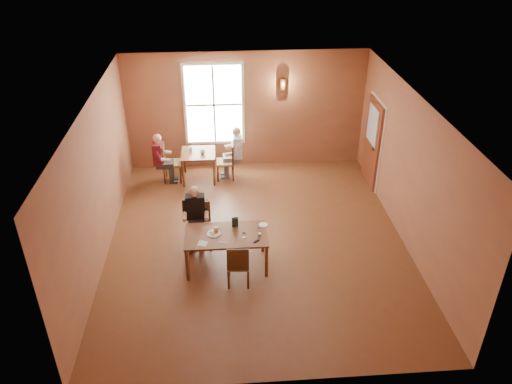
{
  "coord_description": "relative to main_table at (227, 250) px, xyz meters",
  "views": [
    {
      "loc": [
        -0.65,
        -8.35,
        6.07
      ],
      "look_at": [
        0.0,
        0.2,
        1.05
      ],
      "focal_mm": 35.0,
      "sensor_mm": 36.0,
      "label": 1
    }
  ],
  "objects": [
    {
      "name": "door",
      "position": [
        3.57,
        3.04,
        0.69
      ],
      "size": [
        0.12,
        1.04,
        2.1
      ],
      "primitive_type": "cube",
      "color": "maroon",
      "rests_on": "ground"
    },
    {
      "name": "ground",
      "position": [
        0.63,
        0.74,
        -0.36
      ],
      "size": [
        6.0,
        7.0,
        0.01
      ],
      "primitive_type": "cube",
      "color": "brown",
      "rests_on": "ground"
    },
    {
      "name": "chair_empty",
      "position": [
        0.2,
        -0.51,
        0.08
      ],
      "size": [
        0.41,
        0.41,
        0.88
      ],
      "primitive_type": null,
      "rotation": [
        0.0,
        0.0,
        -0.06
      ],
      "color": "#513010",
      "rests_on": "ground"
    },
    {
      "name": "cup_b",
      "position": [
        -0.78,
        3.6,
        0.42
      ],
      "size": [
        0.12,
        0.12,
        0.09
      ],
      "primitive_type": "imported",
      "rotation": [
        0.0,
        0.0,
        -0.22
      ],
      "color": "white",
      "rests_on": "second_table"
    },
    {
      "name": "napkin",
      "position": [
        -0.43,
        -0.26,
        0.36
      ],
      "size": [
        0.2,
        0.2,
        0.01
      ],
      "primitive_type": "cube",
      "rotation": [
        0.0,
        0.0,
        -0.28
      ],
      "color": "white",
      "rests_on": "main_table"
    },
    {
      "name": "plate_food",
      "position": [
        -0.22,
        0.03,
        0.38
      ],
      "size": [
        0.32,
        0.32,
        0.03
      ],
      "primitive_type": "cylinder",
      "rotation": [
        0.0,
        0.0,
        0.27
      ],
      "color": "white",
      "rests_on": "main_table"
    },
    {
      "name": "ceiling",
      "position": [
        0.63,
        0.74,
        2.64
      ],
      "size": [
        6.0,
        7.0,
        0.04
      ],
      "primitive_type": "cube",
      "color": "white",
      "rests_on": "wall_back"
    },
    {
      "name": "wall_right",
      "position": [
        3.63,
        0.74,
        1.14
      ],
      "size": [
        0.04,
        7.0,
        3.0
      ],
      "primitive_type": "cube",
      "color": "brown",
      "rests_on": "ground"
    },
    {
      "name": "wall_sconce",
      "position": [
        1.53,
        4.14,
        1.84
      ],
      "size": [
        0.16,
        0.16,
        0.28
      ],
      "primitive_type": "cylinder",
      "color": "brown",
      "rests_on": "wall_back"
    },
    {
      "name": "chair_diner_main",
      "position": [
        -0.5,
        0.65,
        0.12
      ],
      "size": [
        0.42,
        0.42,
        0.95
      ],
      "primitive_type": null,
      "rotation": [
        0.0,
        0.0,
        3.14
      ],
      "color": "#522A17",
      "rests_on": "ground"
    },
    {
      "name": "second_table",
      "position": [
        -0.6,
        3.51,
        0.01
      ],
      "size": [
        0.83,
        0.83,
        0.73
      ],
      "primitive_type": null,
      "color": "brown",
      "rests_on": "ground"
    },
    {
      "name": "sunglasses",
      "position": [
        0.54,
        -0.27,
        0.37
      ],
      "size": [
        0.11,
        0.1,
        0.01
      ],
      "primitive_type": "cube",
      "rotation": [
        0.0,
        0.0,
        0.64
      ],
      "color": "black",
      "rests_on": "main_table"
    },
    {
      "name": "diner_maroon",
      "position": [
        -1.28,
        3.51,
        0.26
      ],
      "size": [
        0.5,
        0.5,
        1.24
      ],
      "primitive_type": null,
      "rotation": [
        0.0,
        0.0,
        -1.57
      ],
      "color": "#5B131F",
      "rests_on": "ground"
    },
    {
      "name": "menu_stand",
      "position": [
        0.18,
        0.25,
        0.46
      ],
      "size": [
        0.13,
        0.08,
        0.2
      ],
      "primitive_type": "cube",
      "rotation": [
        0.0,
        0.0,
        0.18
      ],
      "color": "black",
      "rests_on": "main_table"
    },
    {
      "name": "wall_left",
      "position": [
        -2.37,
        0.74,
        1.14
      ],
      "size": [
        0.04,
        7.0,
        3.0
      ],
      "primitive_type": "cube",
      "color": "brown",
      "rests_on": "ground"
    },
    {
      "name": "chair_diner_white",
      "position": [
        0.05,
        3.51,
        0.11
      ],
      "size": [
        0.42,
        0.42,
        0.94
      ],
      "primitive_type": null,
      "rotation": [
        0.0,
        0.0,
        1.57
      ],
      "color": "#502F16",
      "rests_on": "ground"
    },
    {
      "name": "knife",
      "position": [
        -0.07,
        -0.26,
        0.36
      ],
      "size": [
        0.19,
        0.05,
        0.0
      ],
      "primitive_type": "cube",
      "rotation": [
        0.0,
        0.0,
        -0.2
      ],
      "color": "silver",
      "rests_on": "main_table"
    },
    {
      "name": "goblet_c",
      "position": [
        0.32,
        -0.21,
        0.44
      ],
      "size": [
        0.09,
        0.09,
        0.17
      ],
      "primitive_type": null,
      "rotation": [
        0.0,
        0.0,
        0.43
      ],
      "color": "white",
      "rests_on": "main_table"
    },
    {
      "name": "side_plate",
      "position": [
        0.72,
        0.25,
        0.37
      ],
      "size": [
        0.18,
        0.18,
        0.01
      ],
      "primitive_type": "cylinder",
      "rotation": [
        0.0,
        0.0,
        -0.05
      ],
      "color": "white",
      "rests_on": "main_table"
    },
    {
      "name": "sandwich",
      "position": [
        -0.18,
        0.09,
        0.41
      ],
      "size": [
        0.09,
        0.08,
        0.1
      ],
      "primitive_type": "cube",
      "rotation": [
        0.0,
        0.0,
        -0.1
      ],
      "color": "tan",
      "rests_on": "main_table"
    },
    {
      "name": "wall_front",
      "position": [
        0.63,
        -2.76,
        1.14
      ],
      "size": [
        6.0,
        0.04,
        3.0
      ],
      "primitive_type": "cube",
      "color": "brown",
      "rests_on": "ground"
    },
    {
      "name": "diner_white",
      "position": [
        0.08,
        3.51,
        0.28
      ],
      "size": [
        0.51,
        0.51,
        1.28
      ],
      "primitive_type": null,
      "rotation": [
        0.0,
        0.0,
        1.57
      ],
      "color": "white",
      "rests_on": "ground"
    },
    {
      "name": "goblet_b",
      "position": [
        0.61,
        -0.11,
        0.45
      ],
      "size": [
        0.09,
        0.09,
        0.18
      ],
      "primitive_type": null,
      "rotation": [
        0.0,
        0.0,
        0.21
      ],
      "color": "white",
      "rests_on": "main_table"
    },
    {
      "name": "chair_diner_maroon",
      "position": [
        -1.25,
        3.51,
        0.13
      ],
      "size": [
        0.43,
        0.43,
        0.98
      ],
      "primitive_type": null,
      "rotation": [
        0.0,
        0.0,
        -1.57
      ],
      "color": "#4D3018",
      "rests_on": "ground"
    },
    {
      "name": "diner_main",
      "position": [
        -0.5,
        0.62,
        0.25
      ],
      "size": [
        0.49,
        0.49,
        1.22
      ],
      "primitive_type": null,
      "rotation": [
        0.0,
        0.0,
        3.14
      ],
      "color": "black",
      "rests_on": "ground"
    },
    {
      "name": "window",
      "position": [
        -0.17,
        4.19,
        1.34
      ],
      "size": [
        1.36,
        0.1,
        1.96
      ],
      "primitive_type": "cube",
      "color": "white",
      "rests_on": "wall_back"
    },
    {
      "name": "cup_a",
      "position": [
        -0.48,
        3.42,
        0.42
      ],
      "size": [
        0.13,
        0.13,
        0.1
      ],
      "primitive_type": "imported",
      "rotation": [
        0.0,
        0.0,
        0.07
      ],
      "color": "white",
      "rests_on": "second_table"
    },
    {
      "name": "main_table",
      "position": [
        0.0,
        0.0,
        0.0
      ],
      "size": [
        1.53,
        0.86,
        0.72
      ],
      "primitive_type": null,
      "color": "brown",
      "rests_on": "ground"
    },
    {
      "name": "wall_back",
      "position": [
        0.63,
        4.24,
        1.14
      ],
      "size": [
        6.0,
        0.04,
        3.0
      ],
      "primitive_type": "cube",
      "color": "brown",
      "rests_on": "ground"
    }
  ]
}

